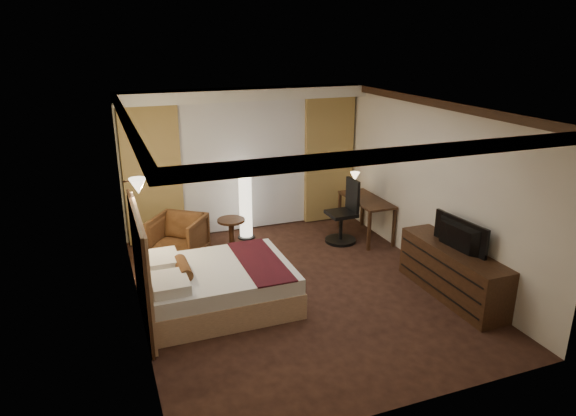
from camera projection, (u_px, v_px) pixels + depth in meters
name	position (u px, v px, depth m)	size (l,w,h in m)	color
floor	(298.00, 289.00, 7.65)	(4.50, 5.50, 0.01)	black
ceiling	(299.00, 106.00, 6.78)	(4.50, 5.50, 0.01)	white
back_wall	(244.00, 160.00, 9.64)	(4.50, 0.02, 2.70)	beige
left_wall	(132.00, 223.00, 6.45)	(0.02, 5.50, 2.70)	beige
right_wall	(432.00, 187.00, 7.97)	(0.02, 5.50, 2.70)	beige
crown_molding	(299.00, 111.00, 6.79)	(4.50, 5.50, 0.12)	black
soffit	(246.00, 94.00, 9.02)	(4.50, 0.50, 0.20)	white
curtain_sheer	(245.00, 167.00, 9.61)	(2.48, 0.04, 2.45)	silver
curtain_left_drape	(153.00, 176.00, 8.98)	(1.00, 0.14, 2.45)	#9E8148
curtain_right_drape	(329.00, 160.00, 10.12)	(1.00, 0.14, 2.45)	#9E8148
wall_sconce	(138.00, 186.00, 7.06)	(0.24, 0.24, 0.24)	white
bed	(219.00, 286.00, 7.10)	(1.99, 1.56, 0.58)	white
headboard	(141.00, 267.00, 6.62)	(0.12, 1.86, 1.50)	#A27C5E
armchair	(178.00, 236.00, 8.55)	(0.80, 0.75, 0.83)	#4F2C17
side_table	(232.00, 233.00, 9.05)	(0.48, 0.48, 0.53)	black
floor_lamp	(245.00, 200.00, 9.34)	(0.31, 0.31, 1.48)	white
desk	(366.00, 218.00, 9.49)	(0.55, 1.26, 0.75)	black
desk_lamp	(355.00, 183.00, 9.74)	(0.18, 0.18, 0.34)	#FFD899
office_chair	(341.00, 211.00, 9.20)	(0.56, 0.56, 1.17)	black
dresser	(452.00, 272.00, 7.34)	(0.50, 1.91, 0.74)	black
television	(455.00, 230.00, 7.12)	(0.99, 0.57, 0.13)	black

